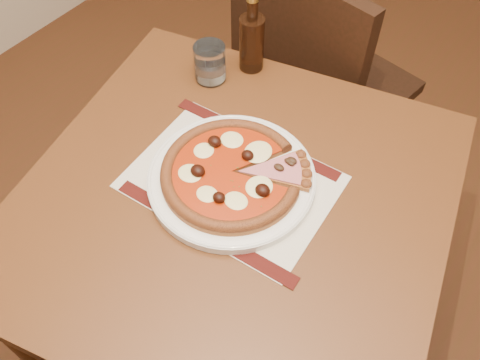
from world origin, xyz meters
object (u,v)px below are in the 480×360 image
at_px(table, 234,224).
at_px(pizza, 231,172).
at_px(water_glass, 210,63).
at_px(bottle, 252,41).
at_px(chair_far, 313,81).
at_px(plate, 231,179).

xyz_separation_m(table, pizza, (-0.02, 0.02, 0.13)).
relative_size(pizza, water_glass, 3.12).
xyz_separation_m(water_glass, bottle, (0.05, 0.09, 0.03)).
bearing_deg(water_glass, chair_far, 76.86).
distance_m(plate, bottle, 0.35).
relative_size(table, bottle, 5.06).
bearing_deg(water_glass, table, -44.24).
relative_size(water_glass, bottle, 0.46).
xyz_separation_m(plate, pizza, (-0.00, -0.00, 0.02)).
xyz_separation_m(plate, bottle, (-0.17, 0.30, 0.06)).
relative_size(chair_far, bottle, 4.82).
height_order(table, water_glass, water_glass).
bearing_deg(table, bottle, 120.52).
distance_m(plate, pizza, 0.02).
height_order(pizza, water_glass, water_glass).
bearing_deg(bottle, water_glass, -121.21).
distance_m(plate, water_glass, 0.31).
height_order(plate, water_glass, water_glass).
relative_size(pizza, bottle, 1.44).
bearing_deg(chair_far, table, 113.69).
distance_m(chair_far, plate, 0.64).
relative_size(plate, pizza, 1.20).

